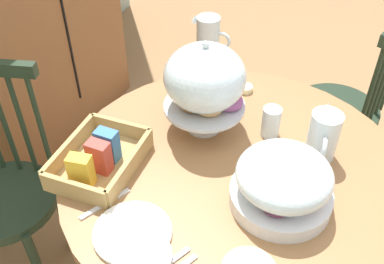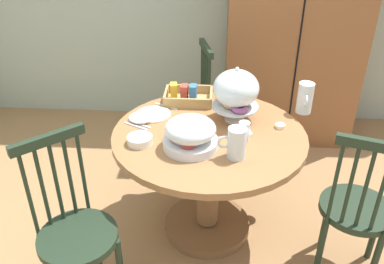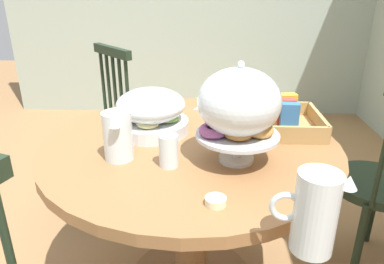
# 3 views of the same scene
# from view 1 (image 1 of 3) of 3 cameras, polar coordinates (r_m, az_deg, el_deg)

# --- Properties ---
(dining_table) EXTENTS (1.13, 1.13, 0.74)m
(dining_table) POSITION_cam_1_polar(r_m,az_deg,el_deg) (1.62, 5.04, -10.09)
(dining_table) COLOR olive
(dining_table) RESTS_ON ground_plane
(windsor_chair_near_window) EXTENTS (0.43, 0.43, 0.97)m
(windsor_chair_near_window) POSITION_cam_1_polar(r_m,az_deg,el_deg) (2.24, 18.43, 2.46)
(windsor_chair_near_window) COLOR #1E2D1E
(windsor_chair_near_window) RESTS_ON ground_plane
(windsor_chair_by_cabinet) EXTENTS (0.42, 0.42, 0.97)m
(windsor_chair_by_cabinet) POSITION_cam_1_polar(r_m,az_deg,el_deg) (1.88, -22.50, -7.49)
(windsor_chair_by_cabinet) COLOR #1E2D1E
(windsor_chair_by_cabinet) RESTS_ON ground_plane
(pastry_stand_with_dome) EXTENTS (0.28, 0.28, 0.34)m
(pastry_stand_with_dome) POSITION_cam_1_polar(r_m,az_deg,el_deg) (1.47, 1.65, 6.47)
(pastry_stand_with_dome) COLOR silver
(pastry_stand_with_dome) RESTS_ON dining_table
(fruit_platter_covered) EXTENTS (0.30, 0.30, 0.18)m
(fruit_platter_covered) POSITION_cam_1_polar(r_m,az_deg,el_deg) (1.31, 11.51, -6.30)
(fruit_platter_covered) COLOR silver
(fruit_platter_covered) RESTS_ON dining_table
(orange_juice_pitcher) EXTENTS (0.18, 0.10, 0.17)m
(orange_juice_pitcher) POSITION_cam_1_polar(r_m,az_deg,el_deg) (1.49, 16.31, -0.70)
(orange_juice_pitcher) COLOR silver
(orange_juice_pitcher) RESTS_ON dining_table
(milk_pitcher) EXTENTS (0.10, 0.18, 0.20)m
(milk_pitcher) POSITION_cam_1_polar(r_m,az_deg,el_deg) (1.92, 2.08, 11.52)
(milk_pitcher) COLOR silver
(milk_pitcher) RESTS_ON dining_table
(cereal_basket) EXTENTS (0.32, 0.24, 0.12)m
(cereal_basket) POSITION_cam_1_polar(r_m,az_deg,el_deg) (1.44, -11.79, -3.41)
(cereal_basket) COLOR tan
(cereal_basket) RESTS_ON dining_table
(china_plate_large) EXTENTS (0.22, 0.22, 0.01)m
(china_plate_large) POSITION_cam_1_polar(r_m,az_deg,el_deg) (1.28, -7.60, -12.59)
(china_plate_large) COLOR white
(china_plate_large) RESTS_ON dining_table
(china_plate_small) EXTENTS (0.15, 0.15, 0.01)m
(china_plate_small) POSITION_cam_1_polar(r_m,az_deg,el_deg) (1.22, -6.17, -15.38)
(china_plate_small) COLOR white
(china_plate_small) RESTS_ON china_plate_large
(drinking_glass) EXTENTS (0.06, 0.06, 0.11)m
(drinking_glass) POSITION_cam_1_polar(r_m,az_deg,el_deg) (1.55, 10.03, 1.29)
(drinking_glass) COLOR silver
(drinking_glass) RESTS_ON dining_table
(butter_dish) EXTENTS (0.06, 0.06, 0.02)m
(butter_dish) POSITION_cam_1_polar(r_m,az_deg,el_deg) (1.77, 6.75, 5.55)
(butter_dish) COLOR beige
(butter_dish) RESTS_ON dining_table
(soup_spoon) EXTENTS (0.16, 0.09, 0.01)m
(soup_spoon) POSITION_cam_1_polar(r_m,az_deg,el_deg) (1.36, -11.01, -8.96)
(soup_spoon) COLOR silver
(soup_spoon) RESTS_ON dining_table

